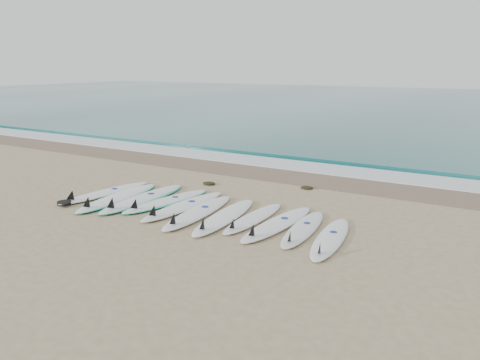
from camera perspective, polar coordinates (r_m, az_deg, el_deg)
The scene contains 19 objects.
ground at distance 10.41m, azimuth -4.45°, elevation -3.97°, with size 120.00×120.00×0.00m, color tan.
ocean at distance 41.12m, azimuth 22.64°, elevation 8.46°, with size 120.00×55.00×0.03m, color #1F6769.
wet_sand_band at distance 13.84m, azimuth 5.27°, elevation 0.57°, with size 120.00×1.80×0.01m, color #73604C.
foam_band at distance 15.09m, azimuth 7.55°, elevation 1.68°, with size 120.00×1.40×0.04m, color silver.
wave_crest at distance 16.45m, azimuth 9.61°, elevation 2.73°, with size 120.00×1.00×0.10m, color #1F6769.
surfboard_0 at distance 12.22m, azimuth -16.29°, elevation -1.49°, with size 0.86×2.73×0.34m.
surfboard_1 at distance 11.70m, azimuth -14.75°, elevation -2.09°, with size 0.92×2.89×0.36m.
surfboard_2 at distance 11.48m, azimuth -11.83°, elevation -2.23°, with size 0.78×2.95×0.37m.
surfboard_3 at distance 11.19m, azimuth -9.01°, elevation -2.56°, with size 1.05×2.67×0.33m.
surfboard_4 at distance 10.70m, azimuth -7.07°, elevation -3.18°, with size 0.71×2.78×0.35m.
surfboard_5 at distance 10.22m, azimuth -5.25°, elevation -3.96°, with size 0.82×2.81×0.35m.
surfboard_6 at distance 9.90m, azimuth -2.02°, elevation -4.52°, with size 0.87×2.78×0.35m.
surfboard_7 at distance 9.83m, azimuth 1.51°, elevation -4.69°, with size 0.49×2.36×0.30m.
surfboard_8 at distance 9.50m, azimuth 4.46°, elevation -5.37°, with size 0.73×2.69×0.34m.
surfboard_9 at distance 9.29m, azimuth 7.63°, elevation -5.94°, with size 0.74×2.40×0.30m.
surfboard_10 at distance 8.88m, azimuth 10.90°, elevation -7.04°, with size 0.80×2.45×0.31m.
seaweed_near at distance 12.77m, azimuth -3.80°, elevation -0.40°, with size 0.37×0.29×0.07m, color black.
seaweed_far at distance 12.44m, azimuth 8.16°, elevation -0.92°, with size 0.35×0.27×0.07m, color black.
leash_coil at distance 11.63m, azimuth -20.59°, elevation -2.65°, with size 0.46×0.36×0.11m.
Camera 1 is at (5.70, -8.10, 3.20)m, focal length 35.00 mm.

